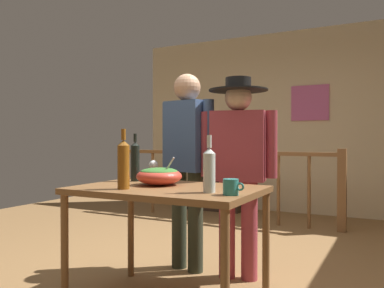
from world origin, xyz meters
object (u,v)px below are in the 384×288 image
at_px(stair_railing, 252,177).
at_px(person_standing_left, 187,155).
at_px(wine_bottle_clear, 209,169).
at_px(person_standing_right, 238,159).
at_px(wine_bottle_dark, 135,161).
at_px(serving_table, 167,200).
at_px(framed_picture, 310,103).
at_px(tv_console, 215,196).
at_px(salad_bowl, 159,175).
at_px(wine_glass, 153,166).
at_px(mug_teal, 231,187).
at_px(wine_bottle_amber, 123,164).
at_px(flat_screen_tv, 215,168).

distance_m(stair_railing, person_standing_left, 2.11).
relative_size(wine_bottle_clear, person_standing_right, 0.21).
xyz_separation_m(wine_bottle_dark, person_standing_left, (0.18, 0.51, 0.03)).
distance_m(stair_railing, serving_table, 2.81).
xyz_separation_m(framed_picture, tv_console, (-1.41, -0.29, -1.44)).
bearing_deg(salad_bowl, tv_console, 107.81).
height_order(wine_bottle_clear, person_standing_left, person_standing_left).
bearing_deg(stair_railing, wine_glass, -89.20).
distance_m(stair_railing, mug_teal, 3.08).
distance_m(tv_console, wine_bottle_amber, 3.90).
distance_m(wine_bottle_amber, person_standing_right, 1.03).
distance_m(wine_glass, wine_bottle_clear, 0.82).
height_order(stair_railing, serving_table, stair_railing).
distance_m(framed_picture, wine_glass, 3.56).
bearing_deg(mug_teal, person_standing_right, 108.31).
distance_m(framed_picture, serving_table, 3.88).
bearing_deg(person_standing_right, flat_screen_tv, -73.79).
bearing_deg(tv_console, person_standing_right, -62.55).
bearing_deg(wine_bottle_clear, flat_screen_tv, 113.74).
distance_m(wine_bottle_dark, person_standing_right, 0.82).
height_order(tv_console, mug_teal, mug_teal).
distance_m(serving_table, wine_glass, 0.50).
bearing_deg(person_standing_left, framed_picture, -86.66).
bearing_deg(tv_console, wine_bottle_amber, -74.73).
relative_size(wine_bottle_dark, person_standing_right, 0.23).
distance_m(stair_railing, flat_screen_tv, 1.07).
height_order(salad_bowl, wine_bottle_amber, wine_bottle_amber).
bearing_deg(wine_bottle_dark, person_standing_left, 70.60).
bearing_deg(flat_screen_tv, person_standing_right, -62.28).
distance_m(wine_bottle_amber, wine_bottle_dark, 0.48).
bearing_deg(wine_bottle_amber, framed_picture, 84.27).
xyz_separation_m(serving_table, person_standing_left, (-0.23, 0.71, 0.27)).
xyz_separation_m(wine_bottle_amber, mug_teal, (0.71, 0.06, -0.12)).
bearing_deg(wine_bottle_dark, serving_table, -26.54).
bearing_deg(person_standing_left, wine_bottle_clear, 137.12).
xyz_separation_m(stair_railing, wine_bottle_dark, (-0.05, -2.58, 0.34)).
distance_m(salad_bowl, wine_glass, 0.33).
relative_size(wine_bottle_dark, person_standing_left, 0.22).
xyz_separation_m(flat_screen_tv, wine_bottle_dark, (0.79, -3.23, 0.29)).
xyz_separation_m(framed_picture, person_standing_left, (-0.44, -3.05, -0.67)).
height_order(tv_console, wine_glass, wine_glass).
relative_size(wine_bottle_amber, person_standing_left, 0.23).
height_order(framed_picture, person_standing_left, framed_picture).
height_order(tv_console, wine_bottle_amber, wine_bottle_amber).
distance_m(framed_picture, wine_bottle_amber, 4.06).
height_order(wine_bottle_amber, wine_bottle_dark, wine_bottle_amber).
relative_size(tv_console, wine_bottle_amber, 2.33).
bearing_deg(wine_glass, serving_table, -45.03).
bearing_deg(salad_bowl, wine_bottle_dark, 155.75).
bearing_deg(wine_bottle_amber, serving_table, 48.98).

